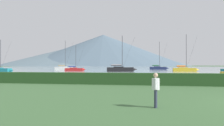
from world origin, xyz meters
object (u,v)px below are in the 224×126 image
at_px(sailboat_slip_5, 75,69).
at_px(sailboat_slip_6, 64,68).
at_px(sailboat_slip_2, 120,69).
at_px(sailboat_slip_7, 158,68).
at_px(person_standing_walker, 156,87).
at_px(sailboat_slip_9, 185,69).

height_order(sailboat_slip_5, sailboat_slip_6, sailboat_slip_6).
xyz_separation_m(sailboat_slip_2, sailboat_slip_7, (11.04, 31.96, -0.07)).
distance_m(sailboat_slip_2, sailboat_slip_6, 32.45).
bearing_deg(sailboat_slip_5, person_standing_walker, -72.05).
height_order(sailboat_slip_2, sailboat_slip_6, sailboat_slip_6).
xyz_separation_m(sailboat_slip_6, person_standing_walker, (36.75, -78.98, 0.30)).
xyz_separation_m(sailboat_slip_5, sailboat_slip_7, (26.38, 29.07, 0.12)).
bearing_deg(person_standing_walker, sailboat_slip_5, 115.67).
distance_m(sailboat_slip_2, sailboat_slip_5, 15.62).
height_order(sailboat_slip_6, sailboat_slip_7, sailboat_slip_7).
height_order(sailboat_slip_2, person_standing_walker, sailboat_slip_2).
relative_size(sailboat_slip_5, sailboat_slip_7, 0.70).
bearing_deg(sailboat_slip_6, person_standing_walker, -71.24).
distance_m(sailboat_slip_2, person_standing_walker, 60.26).
bearing_deg(sailboat_slip_6, sailboat_slip_5, -64.46).
height_order(sailboat_slip_5, sailboat_slip_9, sailboat_slip_9).
bearing_deg(sailboat_slip_7, sailboat_slip_5, -132.54).
relative_size(sailboat_slip_5, sailboat_slip_6, 0.71).
xyz_separation_m(sailboat_slip_5, sailboat_slip_9, (34.10, 0.52, 0.09)).
relative_size(sailboat_slip_6, person_standing_walker, 7.05).
bearing_deg(sailboat_slip_7, sailboat_slip_2, -109.37).
height_order(sailboat_slip_7, sailboat_slip_9, sailboat_slip_7).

